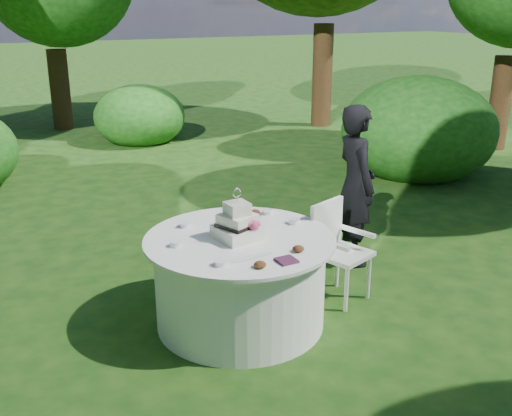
# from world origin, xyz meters

# --- Properties ---
(ground) EXTENTS (80.00, 80.00, 0.00)m
(ground) POSITION_xyz_m (0.00, 0.00, 0.00)
(ground) COLOR #12390F
(ground) RESTS_ON ground
(napkins) EXTENTS (0.14, 0.14, 0.02)m
(napkins) POSITION_xyz_m (0.09, -0.58, 0.78)
(napkins) COLOR #4C203D
(napkins) RESTS_ON table
(feather_plume) EXTENTS (0.48, 0.07, 0.01)m
(feather_plume) POSITION_xyz_m (-0.16, -0.40, 0.78)
(feather_plume) COLOR white
(feather_plume) RESTS_ON table
(guest) EXTENTS (0.51, 0.67, 1.65)m
(guest) POSITION_xyz_m (1.61, 0.60, 0.82)
(guest) COLOR black
(guest) RESTS_ON ground
(table) EXTENTS (1.56, 1.56, 0.77)m
(table) POSITION_xyz_m (0.00, 0.00, 0.39)
(table) COLOR white
(table) RESTS_ON ground
(cake) EXTENTS (0.37, 0.37, 0.43)m
(cake) POSITION_xyz_m (-0.02, -0.00, 0.88)
(cake) COLOR white
(cake) RESTS_ON table
(chair) EXTENTS (0.55, 0.55, 0.90)m
(chair) POSITION_xyz_m (0.98, 0.03, 0.52)
(chair) COLOR silver
(chair) RESTS_ON ground
(votives) EXTENTS (1.18, 0.96, 0.04)m
(votives) POSITION_xyz_m (-0.03, 0.11, 0.79)
(votives) COLOR white
(votives) RESTS_ON table
(petal_cups) EXTENTS (0.59, 1.10, 0.05)m
(petal_cups) POSITION_xyz_m (0.17, -0.21, 0.79)
(petal_cups) COLOR #562D16
(petal_cups) RESTS_ON table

